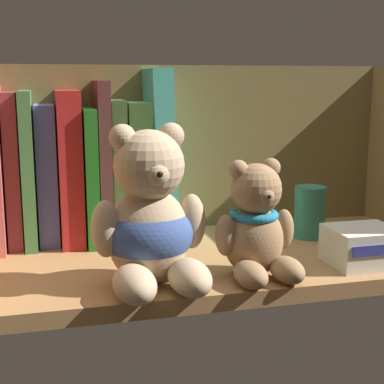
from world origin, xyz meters
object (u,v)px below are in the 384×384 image
book_3 (13,169)px  book_7 (89,174)px  book_6 (69,167)px  book_10 (137,170)px  book_9 (117,169)px  teddy_bear_larger (150,223)px  book_5 (47,174)px  pillar_candle (310,212)px  small_product_box (363,246)px  book_8 (102,161)px  teddy_bear_smaller (256,227)px  book_4 (29,168)px  book_11 (158,153)px

book_3 → book_7: book_3 is taller
book_6 → book_10: book_6 is taller
book_7 → book_9: (4.14, 0.00, 0.54)cm
book_7 → teddy_bear_larger: size_ratio=1.04×
book_3 → book_5: 4.59cm
pillar_candle → small_product_box: pillar_candle is taller
teddy_bear_larger → book_9: bearing=92.5°
book_6 → book_10: (9.73, 0.00, -0.87)cm
book_5 → book_8: (7.90, 0.00, 1.63)cm
book_3 → book_6: bearing=0.0°
book_7 → book_6: bearing=180.0°
book_8 → book_9: size_ratio=1.13×
book_9 → pillar_candle: (27.43, -7.64, -6.30)cm
book_7 → book_9: bearing=0.0°
book_6 → book_8: book_8 is taller
teddy_bear_smaller → book_6: bearing=133.2°
teddy_bear_larger → teddy_bear_smaller: (12.66, -0.29, -1.24)cm
book_8 → teddy_bear_larger: size_ratio=1.25×
book_9 → teddy_bear_larger: bearing=-87.5°
teddy_bear_smaller → small_product_box: teddy_bear_smaller is taller
book_4 → teddy_bear_larger: book_4 is taller
book_7 → pillar_candle: (31.57, -7.64, -5.76)cm
book_7 → book_4: bearing=180.0°
book_6 → book_10: size_ratio=1.09×
book_11 → book_4: bearing=180.0°
book_6 → teddy_bear_larger: book_6 is taller
book_3 → book_5: (4.51, 0.00, -0.86)cm
book_4 → teddy_bear_larger: size_ratio=1.18×
book_8 → book_7: bearing=180.0°
book_4 → pillar_candle: bearing=-10.8°
book_7 → teddy_bear_smaller: size_ratio=1.37×
book_4 → teddy_bear_larger: (13.45, -21.48, -3.60)cm
book_7 → book_11: book_11 is taller
book_7 → teddy_bear_larger: (5.07, -21.48, -2.37)cm
book_7 → book_3: bearing=180.0°
book_9 → book_10: size_ratio=1.02×
book_6 → book_10: bearing=0.0°
book_4 → teddy_bear_smaller: (26.11, -21.77, -4.84)cm
book_9 → book_8: bearing=180.0°
book_7 → pillar_candle: 32.99cm
teddy_bear_smaller → book_8: bearing=125.9°
book_11 → pillar_candle: bearing=-19.8°
book_3 → book_8: 12.44cm
book_3 → small_product_box: book_3 is taller
teddy_bear_larger → teddy_bear_smaller: size_ratio=1.31×
book_4 → book_10: 15.43cm
book_11 → small_product_box: bearing=-43.6°
teddy_bear_larger → teddy_bear_smaller: teddy_bear_larger is taller
book_5 → book_10: (12.95, 0.00, 0.10)cm
book_5 → book_9: size_ratio=0.97×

